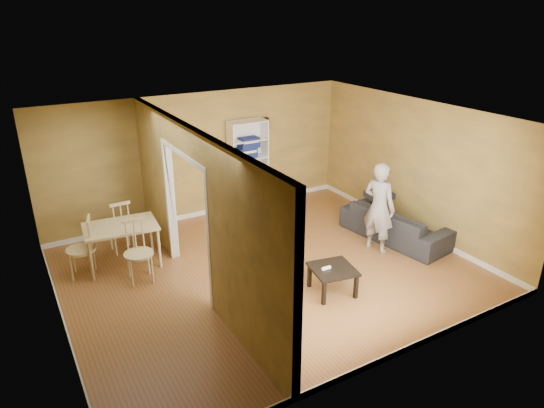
{
  "coord_description": "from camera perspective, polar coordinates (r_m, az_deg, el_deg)",
  "views": [
    {
      "loc": [
        -3.55,
        -6.27,
        4.15
      ],
      "look_at": [
        0.2,
        0.2,
        1.1
      ],
      "focal_mm": 32.0,
      "sensor_mm": 36.0,
      "label": 1
    }
  ],
  "objects": [
    {
      "name": "sofa",
      "position": [
        9.5,
        14.31,
        -1.74
      ],
      "size": [
        2.25,
        1.22,
        0.81
      ],
      "primitive_type": "imported",
      "rotation": [
        0.0,
        0.0,
        1.72
      ],
      "color": "black",
      "rests_on": "ground"
    },
    {
      "name": "chair_left",
      "position": [
        8.49,
        -21.61,
        -4.83
      ],
      "size": [
        0.58,
        0.58,
        1.03
      ],
      "primitive_type": null,
      "rotation": [
        0.0,
        0.0,
        -1.83
      ],
      "color": "#D4B66F",
      "rests_on": "ground"
    },
    {
      "name": "bookshelf",
      "position": [
        10.45,
        -2.97,
        4.53
      ],
      "size": [
        0.83,
        0.36,
        1.97
      ],
      "color": "white",
      "rests_on": "ground"
    },
    {
      "name": "coffee_table",
      "position": [
        7.59,
        7.17,
        -7.91
      ],
      "size": [
        0.64,
        0.64,
        0.43
      ],
      "rotation": [
        0.0,
        0.0,
        -0.19
      ],
      "color": "black",
      "rests_on": "ground"
    },
    {
      "name": "partition",
      "position": [
        7.28,
        -8.78,
        -1.15
      ],
      "size": [
        0.22,
        5.5,
        2.6
      ],
      "primitive_type": null,
      "color": "#B89640",
      "rests_on": "ground"
    },
    {
      "name": "person",
      "position": [
        8.76,
        12.54,
        0.46
      ],
      "size": [
        0.84,
        0.74,
        1.97
      ],
      "primitive_type": "imported",
      "rotation": [
        0.0,
        0.0,
        1.86
      ],
      "color": "slate",
      "rests_on": "ground"
    },
    {
      "name": "game_controller",
      "position": [
        7.52,
        6.39,
        -7.5
      ],
      "size": [
        0.16,
        0.04,
        0.03
      ],
      "primitive_type": "cube",
      "color": "white",
      "rests_on": "coffee_table"
    },
    {
      "name": "chair_far",
      "position": [
        9.15,
        -17.44,
        -2.38
      ],
      "size": [
        0.48,
        0.48,
        1.01
      ],
      "primitive_type": null,
      "rotation": [
        0.0,
        0.0,
        3.17
      ],
      "color": "tan",
      "rests_on": "ground"
    },
    {
      "name": "paper_box_navy_b",
      "position": [
        10.3,
        -3.03,
        6.06
      ],
      "size": [
        0.41,
        0.27,
        0.21
      ],
      "primitive_type": "cube",
      "color": "navy",
      "rests_on": "bookshelf"
    },
    {
      "name": "wall_speaker",
      "position": [
        10.53,
        -0.69,
        9.85
      ],
      "size": [
        0.1,
        0.1,
        0.1
      ],
      "primitive_type": "cube",
      "color": "black",
      "rests_on": "room_shell"
    },
    {
      "name": "dining_table",
      "position": [
        8.56,
        -17.38,
        -2.9
      ],
      "size": [
        1.19,
        0.79,
        0.74
      ],
      "rotation": [
        0.0,
        0.0,
        -0.09
      ],
      "color": "#D5BF84",
      "rests_on": "ground"
    },
    {
      "name": "paper_box_teal",
      "position": [
        10.42,
        -2.91,
        4.05
      ],
      "size": [
        0.43,
        0.28,
        0.22
      ],
      "primitive_type": "cube",
      "color": "#15553E",
      "rests_on": "bookshelf"
    },
    {
      "name": "paper_box_navy_a",
      "position": [
        10.54,
        -2.92,
        2.1
      ],
      "size": [
        0.46,
        0.3,
        0.24
      ],
      "primitive_type": "cube",
      "color": "navy",
      "rests_on": "bookshelf"
    },
    {
      "name": "room_shell",
      "position": [
        7.75,
        -0.54,
        0.61
      ],
      "size": [
        6.5,
        6.5,
        6.5
      ],
      "color": "#9D512A",
      "rests_on": "ground"
    },
    {
      "name": "chair_near",
      "position": [
        8.06,
        -15.45,
        -5.49
      ],
      "size": [
        0.51,
        0.51,
        1.03
      ],
      "primitive_type": null,
      "rotation": [
        0.0,
        0.0,
        -0.1
      ],
      "color": "#D7B57F",
      "rests_on": "ground"
    },
    {
      "name": "paper_box_navy_c",
      "position": [
        10.28,
        -2.74,
        7.24
      ],
      "size": [
        0.41,
        0.27,
        0.21
      ],
      "primitive_type": "cube",
      "color": "navy",
      "rests_on": "bookshelf"
    }
  ]
}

